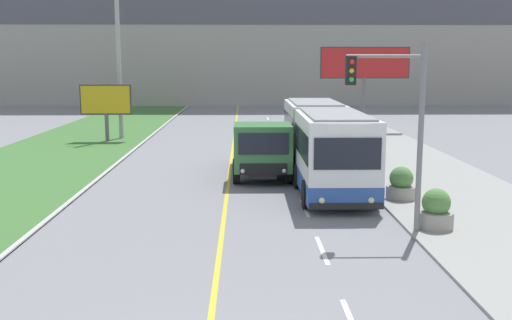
% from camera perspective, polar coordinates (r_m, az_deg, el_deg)
% --- Properties ---
extents(city_bus, '(2.61, 12.10, 3.15)m').
position_cam_1_polar(city_bus, '(25.17, 6.39, 1.57)').
color(city_bus, white).
rests_on(city_bus, ground_plane).
extents(dump_truck, '(2.47, 6.49, 2.44)m').
position_cam_1_polar(dump_truck, '(25.73, 0.57, 0.98)').
color(dump_truck, black).
rests_on(dump_truck, ground_plane).
extents(utility_pole_far, '(1.80, 0.28, 10.15)m').
position_cam_1_polar(utility_pole_far, '(39.72, -12.94, 9.37)').
color(utility_pole_far, '#9E9E99').
rests_on(utility_pole_far, ground_plane).
extents(traffic_light_mast, '(2.28, 0.32, 5.54)m').
position_cam_1_polar(traffic_light_mast, '(17.56, 13.39, 4.36)').
color(traffic_light_mast, slate).
rests_on(traffic_light_mast, ground_plane).
extents(billboard_large, '(6.25, 0.24, 5.97)m').
position_cam_1_polar(billboard_large, '(42.96, 10.33, 8.83)').
color(billboard_large, '#59595B').
rests_on(billboard_large, ground_plane).
extents(billboard_small, '(3.18, 0.24, 3.56)m').
position_cam_1_polar(billboard_small, '(38.61, -14.11, 5.42)').
color(billboard_small, '#59595B').
rests_on(billboard_small, ground_plane).
extents(planter_round_near, '(1.05, 1.05, 1.20)m').
position_cam_1_polar(planter_round_near, '(18.66, 16.76, -4.66)').
color(planter_round_near, gray).
rests_on(planter_round_near, sidewalk_right).
extents(planter_round_second, '(1.06, 1.06, 1.19)m').
position_cam_1_polar(planter_round_second, '(22.22, 13.65, -2.31)').
color(planter_round_second, gray).
rests_on(planter_round_second, sidewalk_right).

